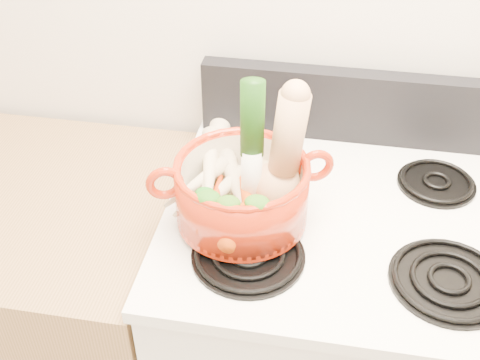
% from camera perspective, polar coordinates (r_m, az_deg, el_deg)
% --- Properties ---
extents(stove_body, '(0.76, 0.65, 0.92)m').
position_cam_1_polar(stove_body, '(1.66, 8.34, -16.14)').
color(stove_body, white).
rests_on(stove_body, floor).
extents(cooktop, '(0.78, 0.67, 0.03)m').
position_cam_1_polar(cooktop, '(1.31, 10.21, -3.82)').
color(cooktop, white).
rests_on(cooktop, stove_body).
extents(control_backsplash, '(0.76, 0.05, 0.18)m').
position_cam_1_polar(control_backsplash, '(1.49, 11.06, 6.84)').
color(control_backsplash, black).
rests_on(control_backsplash, cooktop).
extents(burner_front_left, '(0.22, 0.22, 0.02)m').
position_cam_1_polar(burner_front_left, '(1.18, 0.79, -7.04)').
color(burner_front_left, black).
rests_on(burner_front_left, cooktop).
extents(burner_front_right, '(0.22, 0.22, 0.02)m').
position_cam_1_polar(burner_front_right, '(1.20, 19.22, -8.91)').
color(burner_front_right, black).
rests_on(burner_front_right, cooktop).
extents(burner_back_left, '(0.17, 0.17, 0.02)m').
position_cam_1_polar(burner_back_left, '(1.41, 2.80, 1.52)').
color(burner_back_left, black).
rests_on(burner_back_left, cooktop).
extents(burner_back_right, '(0.17, 0.17, 0.02)m').
position_cam_1_polar(burner_back_right, '(1.42, 18.14, -0.15)').
color(burner_back_right, black).
rests_on(burner_back_right, cooktop).
extents(dutch_oven, '(0.35, 0.35, 0.13)m').
position_cam_1_polar(dutch_oven, '(1.20, 0.17, -1.14)').
color(dutch_oven, '#A02109').
rests_on(dutch_oven, burner_front_left).
extents(pot_handle_left, '(0.08, 0.04, 0.07)m').
position_cam_1_polar(pot_handle_left, '(1.16, -7.15, -0.30)').
color(pot_handle_left, '#A02109').
rests_on(pot_handle_left, dutch_oven).
extents(pot_handle_right, '(0.08, 0.04, 0.07)m').
position_cam_1_polar(pot_handle_right, '(1.21, 7.22, 1.37)').
color(pot_handle_right, '#A02109').
rests_on(pot_handle_right, dutch_oven).
extents(squash, '(0.15, 0.14, 0.27)m').
position_cam_1_polar(squash, '(1.17, 4.38, 2.74)').
color(squash, tan).
rests_on(squash, dutch_oven).
extents(leek, '(0.05, 0.05, 0.30)m').
position_cam_1_polar(leek, '(1.15, 1.15, 3.39)').
color(leek, white).
rests_on(leek, dutch_oven).
extents(ginger, '(0.09, 0.08, 0.04)m').
position_cam_1_polar(ginger, '(1.29, 2.37, 0.82)').
color(ginger, tan).
rests_on(ginger, dutch_oven).
extents(parsnip_0, '(0.14, 0.24, 0.07)m').
position_cam_1_polar(parsnip_0, '(1.27, -2.96, 0.11)').
color(parsnip_0, beige).
rests_on(parsnip_0, dutch_oven).
extents(parsnip_1, '(0.13, 0.17, 0.05)m').
position_cam_1_polar(parsnip_1, '(1.22, -2.43, -1.45)').
color(parsnip_1, beige).
rests_on(parsnip_1, dutch_oven).
extents(parsnip_2, '(0.13, 0.21, 0.06)m').
position_cam_1_polar(parsnip_2, '(1.23, -0.49, -0.06)').
color(parsnip_2, beige).
rests_on(parsnip_2, dutch_oven).
extents(parsnip_3, '(0.13, 0.16, 0.05)m').
position_cam_1_polar(parsnip_3, '(1.23, -4.21, -0.26)').
color(parsnip_3, beige).
rests_on(parsnip_3, dutch_oven).
extents(parsnip_4, '(0.06, 0.24, 0.07)m').
position_cam_1_polar(parsnip_4, '(1.27, -2.73, 1.82)').
color(parsnip_4, '#F0E1C3').
rests_on(parsnip_4, dutch_oven).
extents(parsnip_5, '(0.08, 0.24, 0.06)m').
position_cam_1_polar(parsnip_5, '(1.24, -2.91, 0.92)').
color(parsnip_5, '#EEE5C2').
rests_on(parsnip_5, dutch_oven).
extents(carrot_0, '(0.06, 0.18, 0.05)m').
position_cam_1_polar(carrot_0, '(1.18, 0.16, -3.59)').
color(carrot_0, '#CC3E0A').
rests_on(carrot_0, dutch_oven).
extents(carrot_1, '(0.04, 0.17, 0.05)m').
position_cam_1_polar(carrot_1, '(1.20, -2.51, -2.34)').
color(carrot_1, '#C13209').
rests_on(carrot_1, dutch_oven).
extents(carrot_2, '(0.10, 0.19, 0.05)m').
position_cam_1_polar(carrot_2, '(1.20, 0.67, -1.90)').
color(carrot_2, '#DE510B').
rests_on(carrot_2, dutch_oven).
extents(carrot_3, '(0.11, 0.11, 0.04)m').
position_cam_1_polar(carrot_3, '(1.17, -0.54, -2.94)').
color(carrot_3, '#C35709').
rests_on(carrot_3, dutch_oven).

